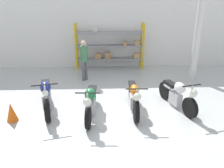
% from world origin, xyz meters
% --- Properties ---
extents(ground_plane, '(30.00, 30.00, 0.00)m').
position_xyz_m(ground_plane, '(0.00, 0.00, 0.00)').
color(ground_plane, '#B2B7B7').
extents(back_wall, '(30.00, 0.08, 3.60)m').
position_xyz_m(back_wall, '(0.00, 5.00, 1.80)').
color(back_wall, white).
rests_on(back_wall, ground_plane).
extents(shelving_rack, '(3.39, 0.63, 2.25)m').
position_xyz_m(shelving_rack, '(0.18, 4.64, 1.09)').
color(shelving_rack, gold).
rests_on(shelving_rack, ground_plane).
extents(support_pillar, '(0.28, 0.28, 3.60)m').
position_xyz_m(support_pillar, '(3.65, 2.78, 1.80)').
color(support_pillar, silver).
rests_on(support_pillar, ground_plane).
extents(motorcycle_blue, '(0.83, 2.09, 1.10)m').
position_xyz_m(motorcycle_blue, '(-2.05, 0.06, 0.47)').
color(motorcycle_blue, black).
rests_on(motorcycle_blue, ground_plane).
extents(motorcycle_green, '(0.64, 2.07, 1.01)m').
position_xyz_m(motorcycle_green, '(-0.66, -0.36, 0.46)').
color(motorcycle_green, black).
rests_on(motorcycle_green, ground_plane).
extents(motorcycle_orange, '(0.61, 2.08, 1.00)m').
position_xyz_m(motorcycle_orange, '(0.65, -0.10, 0.45)').
color(motorcycle_orange, black).
rests_on(motorcycle_orange, ground_plane).
extents(motorcycle_white, '(0.79, 1.98, 1.01)m').
position_xyz_m(motorcycle_white, '(2.05, 0.02, 0.46)').
color(motorcycle_white, black).
rests_on(motorcycle_white, ground_plane).
extents(person_browsing, '(0.44, 0.44, 1.72)m').
position_xyz_m(person_browsing, '(-1.08, 2.80, 1.01)').
color(person_browsing, '#595960').
rests_on(person_browsing, ground_plane).
extents(traffic_cone, '(0.32, 0.32, 0.55)m').
position_xyz_m(traffic_cone, '(-2.90, -0.62, 0.28)').
color(traffic_cone, orange).
rests_on(traffic_cone, ground_plane).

